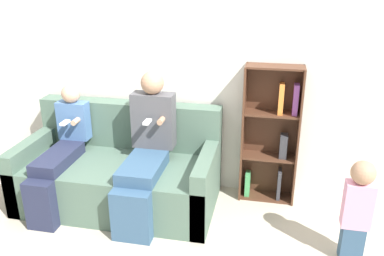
{
  "coord_description": "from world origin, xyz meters",
  "views": [
    {
      "loc": [
        1.07,
        -2.69,
        2.12
      ],
      "look_at": [
        0.38,
        0.63,
        0.8
      ],
      "focal_mm": 38.0,
      "sensor_mm": 36.0,
      "label": 1
    }
  ],
  "objects_px": {
    "couch": "(121,172)",
    "toddler_standing": "(357,208)",
    "bookshelf": "(272,136)",
    "child_seated": "(60,151)",
    "adult_seated": "(147,147)"
  },
  "relations": [
    {
      "from": "adult_seated",
      "to": "bookshelf",
      "type": "relative_size",
      "value": 0.96
    },
    {
      "from": "adult_seated",
      "to": "couch",
      "type": "bearing_deg",
      "value": 159.85
    },
    {
      "from": "adult_seated",
      "to": "bookshelf",
      "type": "bearing_deg",
      "value": 24.33
    },
    {
      "from": "adult_seated",
      "to": "toddler_standing",
      "type": "bearing_deg",
      "value": -11.13
    },
    {
      "from": "couch",
      "to": "toddler_standing",
      "type": "bearing_deg",
      "value": -12.56
    },
    {
      "from": "child_seated",
      "to": "bookshelf",
      "type": "xyz_separation_m",
      "value": [
        1.91,
        0.54,
        0.09
      ]
    },
    {
      "from": "adult_seated",
      "to": "bookshelf",
      "type": "distance_m",
      "value": 1.19
    },
    {
      "from": "adult_seated",
      "to": "child_seated",
      "type": "xyz_separation_m",
      "value": [
        -0.83,
        -0.05,
        -0.1
      ]
    },
    {
      "from": "couch",
      "to": "child_seated",
      "type": "height_order",
      "value": "child_seated"
    },
    {
      "from": "child_seated",
      "to": "toddler_standing",
      "type": "bearing_deg",
      "value": -6.48
    },
    {
      "from": "child_seated",
      "to": "couch",
      "type": "bearing_deg",
      "value": 18.02
    },
    {
      "from": "child_seated",
      "to": "toddler_standing",
      "type": "distance_m",
      "value": 2.59
    },
    {
      "from": "bookshelf",
      "to": "child_seated",
      "type": "bearing_deg",
      "value": -164.2
    },
    {
      "from": "toddler_standing",
      "to": "bookshelf",
      "type": "height_order",
      "value": "bookshelf"
    },
    {
      "from": "couch",
      "to": "adult_seated",
      "type": "bearing_deg",
      "value": -20.15
    }
  ]
}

